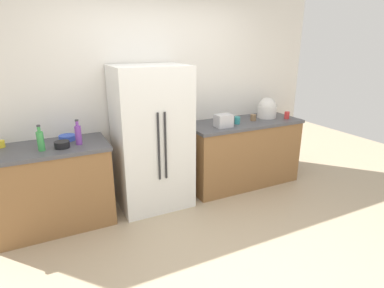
{
  "coord_description": "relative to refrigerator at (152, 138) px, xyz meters",
  "views": [
    {
      "loc": [
        -1.33,
        -2.16,
        1.97
      ],
      "look_at": [
        -0.07,
        0.39,
        1.03
      ],
      "focal_mm": 29.26,
      "sensor_mm": 36.0,
      "label": 1
    }
  ],
  "objects": [
    {
      "name": "bowl_a",
      "position": [
        -0.93,
        0.17,
        0.09
      ],
      "size": [
        0.18,
        0.18,
        0.06
      ],
      "primitive_type": "cylinder",
      "color": "blue",
      "rests_on": "counter_left"
    },
    {
      "name": "counter_left",
      "position": [
        -1.14,
        0.02,
        -0.4
      ],
      "size": [
        1.21,
        0.67,
        0.92
      ],
      "color": "olive",
      "rests_on": "ground_plane"
    },
    {
      "name": "counter_right",
      "position": [
        1.34,
        0.02,
        -0.4
      ],
      "size": [
        1.62,
        0.67,
        0.92
      ],
      "color": "olive",
      "rests_on": "ground_plane"
    },
    {
      "name": "kitchen_back_panel",
      "position": [
        0.17,
        0.4,
        0.62
      ],
      "size": [
        4.82,
        0.1,
        2.97
      ],
      "primitive_type": "cube",
      "color": "silver",
      "rests_on": "ground_plane"
    },
    {
      "name": "rice_cooker",
      "position": [
        1.77,
        0.06,
        0.19
      ],
      "size": [
        0.27,
        0.27,
        0.29
      ],
      "color": "silver",
      "rests_on": "counter_right"
    },
    {
      "name": "bottle_b",
      "position": [
        -1.2,
        -0.09,
        0.17
      ],
      "size": [
        0.07,
        0.07,
        0.27
      ],
      "color": "green",
      "rests_on": "counter_left"
    },
    {
      "name": "ground_plane",
      "position": [
        0.17,
        -1.27,
        -0.86
      ],
      "size": [
        9.64,
        9.64,
        0.0
      ],
      "primitive_type": "plane",
      "color": "tan"
    },
    {
      "name": "refrigerator",
      "position": [
        0.0,
        0.0,
        0.0
      ],
      "size": [
        0.86,
        0.68,
        1.72
      ],
      "color": "white",
      "rests_on": "ground_plane"
    },
    {
      "name": "cup_c",
      "position": [
        1.49,
        -0.01,
        0.1
      ],
      "size": [
        0.08,
        0.08,
        0.08
      ],
      "primitive_type": "cylinder",
      "color": "brown",
      "rests_on": "counter_right"
    },
    {
      "name": "toaster",
      "position": [
        0.93,
        -0.11,
        0.14
      ],
      "size": [
        0.21,
        0.16,
        0.16
      ],
      "primitive_type": "cube",
      "color": "silver",
      "rests_on": "counter_right"
    },
    {
      "name": "cup_b",
      "position": [
        -1.58,
        0.21,
        0.1
      ],
      "size": [
        0.08,
        0.08,
        0.07
      ],
      "primitive_type": "cylinder",
      "color": "yellow",
      "rests_on": "counter_left"
    },
    {
      "name": "cup_a",
      "position": [
        1.18,
        -0.06,
        0.11
      ],
      "size": [
        0.08,
        0.08,
        0.1
      ],
      "primitive_type": "cylinder",
      "color": "teal",
      "rests_on": "counter_right"
    },
    {
      "name": "bottle_a",
      "position": [
        -0.83,
        -0.05,
        0.17
      ],
      "size": [
        0.07,
        0.07,
        0.27
      ],
      "color": "purple",
      "rests_on": "counter_left"
    },
    {
      "name": "cup_d",
      "position": [
        1.98,
        -0.13,
        0.11
      ],
      "size": [
        0.07,
        0.07,
        0.1
      ],
      "primitive_type": "cylinder",
      "color": "red",
      "rests_on": "counter_right"
    },
    {
      "name": "bowl_b",
      "position": [
        -1.01,
        -0.09,
        0.09
      ],
      "size": [
        0.15,
        0.15,
        0.07
      ],
      "primitive_type": "cylinder",
      "color": "black",
      "rests_on": "counter_left"
    }
  ]
}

